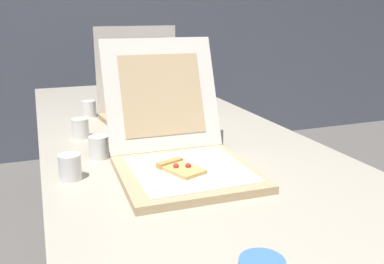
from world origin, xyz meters
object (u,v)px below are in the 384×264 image
table (170,145)px  cup_white_near_center (99,147)px  pizza_box_front (181,153)px  cup_white_near_left (70,167)px  pizza_box_middle (150,108)px  cup_white_mid (80,128)px  cup_white_far (89,109)px

table → cup_white_near_center: (-0.29, -0.17, 0.08)m
pizza_box_front → cup_white_near_left: pizza_box_front is taller
cup_white_near_left → table: bearing=39.1°
pizza_box_front → cup_white_near_left: bearing=173.3°
cup_white_near_center → pizza_box_front: bearing=-43.2°
pizza_box_front → pizza_box_middle: (0.07, 0.59, 0.00)m
table → cup_white_near_left: 0.51m
table → cup_white_near_left: (-0.39, -0.32, 0.08)m
pizza_box_middle → cup_white_near_left: (-0.37, -0.54, -0.02)m
cup_white_mid → cup_white_near_center: same height
table → cup_white_far: size_ratio=34.57×
table → cup_white_near_left: size_ratio=34.57×
table → pizza_box_middle: pizza_box_middle is taller
pizza_box_front → pizza_box_middle: pizza_box_middle is taller
table → cup_white_near_center: size_ratio=34.57×
cup_white_far → cup_white_near_left: (-0.14, -0.72, 0.00)m
table → pizza_box_front: bearing=-102.7°
cup_white_near_center → table: bearing=30.1°
pizza_box_middle → cup_white_far: 0.29m
cup_white_near_left → cup_white_near_center: same height
pizza_box_front → cup_white_near_left: (-0.31, 0.04, -0.02)m
table → cup_white_near_center: bearing=-149.9°
cup_white_far → cup_white_near_center: size_ratio=1.00×
pizza_box_middle → cup_white_near_left: size_ratio=5.74×
cup_white_near_left → cup_white_mid: 0.41m
cup_white_mid → cup_white_far: bearing=77.3°
cup_white_near_left → pizza_box_front: bearing=-8.2°
table → cup_white_far: 0.48m
table → pizza_box_middle: (-0.01, 0.23, 0.10)m
pizza_box_front → cup_white_near_left: size_ratio=7.22×
cup_white_far → cup_white_near_left: 0.73m
table → cup_white_mid: (-0.32, 0.09, 0.08)m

